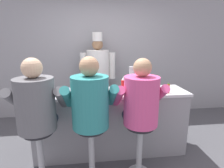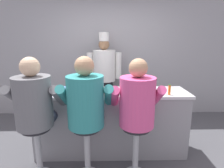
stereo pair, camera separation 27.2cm
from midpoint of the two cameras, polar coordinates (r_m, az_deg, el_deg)
The scene contains 15 objects.
ground_plane at distance 2.94m, azimuth -2.51°, elevation -22.58°, with size 20.00×20.00×0.00m, color #4C4C51.
wall_back at distance 4.27m, azimuth -4.70°, elevation 8.34°, with size 10.00×0.06×2.70m.
diner_counter at distance 2.94m, azimuth -3.07°, elevation -11.47°, with size 2.28×0.59×0.98m.
ketchup_bottle_red at distance 2.66m, azimuth 0.65°, elevation -0.39°, with size 0.07×0.07×0.25m.
mustard_bottle_yellow at distance 2.74m, azimuth 6.95°, elevation -0.17°, with size 0.07×0.07×0.24m.
hot_sauce_bottle_orange at distance 2.75m, azimuth 14.14°, elevation -1.33°, with size 0.04×0.04×0.15m.
water_pitcher_clear at distance 2.82m, azimuth 4.60°, elevation -0.03°, with size 0.13×0.11×0.19m.
breakfast_plate at distance 2.63m, azimuth -6.10°, elevation -2.94°, with size 0.27×0.27×0.05m.
cereal_bowl at distance 2.85m, azimuth -16.96°, elevation -1.86°, with size 0.15×0.15×0.06m.
coffee_mug_blue at distance 2.72m, azimuth -20.72°, elevation -2.64°, with size 0.12×0.08×0.08m.
cup_stack_steel at distance 2.93m, azimuth 3.41°, elevation 1.98°, with size 0.09×0.09×0.34m.
diner_seated_grey at distance 2.39m, azimuth -25.03°, elevation -6.48°, with size 0.66×0.65×1.54m.
diner_seated_teal at distance 2.27m, azimuth -10.10°, elevation -6.29°, with size 0.66×0.65×1.55m.
diner_seated_pink at distance 2.32m, azimuth 5.30°, elevation -6.03°, with size 0.64×0.63×1.52m.
cook_in_whites_near at distance 4.00m, azimuth -6.23°, elevation 3.28°, with size 0.73×0.47×1.87m.
Camera 1 is at (-0.30, -2.36, 1.73)m, focal length 30.00 mm.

